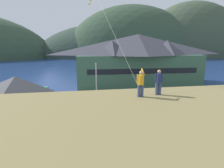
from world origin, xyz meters
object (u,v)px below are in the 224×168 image
Objects in this scene: person_kite_flyer at (141,83)px; moored_boat_wharfside at (90,74)px; parked_car_back_row_right at (67,106)px; parked_car_lone_by_shed at (128,123)px; storage_shed_near_lot at (17,99)px; parked_car_corner_spot at (168,99)px; parked_car_mid_row_near at (169,118)px; person_companion at (159,81)px; harbor_lodge at (138,58)px; parked_car_mid_row_far at (210,95)px; wharf_dock at (102,76)px; parking_light_pole at (96,79)px.

moored_boat_wharfside is at bearing 92.39° from person_kite_flyer.
parked_car_back_row_right is 1.00× the size of parked_car_lone_by_shed.
parked_car_corner_spot is at bearing 7.02° from storage_shed_near_lot.
storage_shed_near_lot is 18.05m from parked_car_mid_row_near.
person_companion is at bearing -84.65° from parked_car_lone_by_shed.
harbor_lodge is 22.60m from parked_car_back_row_right.
moored_boat_wharfside is 1.61× the size of parked_car_mid_row_far.
wharf_dock is 2.33× the size of parked_car_mid_row_far.
parked_car_lone_by_shed is at bearing -85.85° from moored_boat_wharfside.
parked_car_lone_by_shed is (2.53, -34.79, 0.34)m from moored_boat_wharfside.
parked_car_corner_spot is (10.74, -27.37, 0.34)m from moored_boat_wharfside.
harbor_lodge is 6.75× the size of parked_car_mid_row_near.
parked_car_mid_row_near is at bearing 55.73° from person_companion.
person_kite_flyer reaches higher than parked_car_mid_row_near.
parking_light_pole is 17.64m from person_companion.
parked_car_mid_row_near is 2.35× the size of person_kite_flyer.
moored_boat_wharfside is at bearing 166.45° from wharf_dock.
parked_car_corner_spot and parked_car_back_row_right have the same top height.
harbor_lodge reaches higher than wharf_dock.
parked_car_lone_by_shed is 5.05m from parked_car_mid_row_near.
harbor_lodge is 29.76m from person_companion.
harbor_lodge is 14.45m from wharf_dock.
moored_boat_wharfside reaches higher than parked_car_corner_spot.
parked_car_back_row_right is at bearing -176.81° from parked_car_corner_spot.
person_companion is at bearing -124.27° from parked_car_mid_row_near.
parked_car_mid_row_far is 18.91m from parking_light_pole.
harbor_lodge is at bearing 70.48° from parked_car_lone_by_shed.
wharf_dock is at bearing 89.49° from person_companion.
parked_car_lone_by_shed is 0.68× the size of parking_light_pole.
person_companion reaches higher than parking_light_pole.
person_companion is (1.37, 0.27, -0.02)m from person_kite_flyer.
wharf_dock is 5.42× the size of person_kite_flyer.
parked_car_mid_row_near is (-3.06, -22.24, -5.03)m from harbor_lodge.
moored_boat_wharfside is 1.60× the size of parked_car_mid_row_near.
wharf_dock is 28.46m from parked_car_back_row_right.
harbor_lodge reaches higher than parked_car_corner_spot.
moored_boat_wharfside is 3.74× the size of person_kite_flyer.
harbor_lodge reaches higher than storage_shed_near_lot.
parked_car_mid_row_near is at bearing -54.72° from parking_light_pole.
storage_shed_near_lot is 17.36m from person_companion.
parked_car_mid_row_far is 2.33× the size of person_kite_flyer.
moored_boat_wharfside is 1.11× the size of parking_light_pole.
person_kite_flyer reaches higher than wharf_dock.
person_kite_flyer is at bearing -92.45° from wharf_dock.
parking_light_pole reaches higher than parked_car_lone_by_shed.
parked_car_lone_by_shed is 11.71m from parking_light_pole.
parked_car_lone_by_shed and parked_car_mid_row_near have the same top height.
person_kite_flyer reaches higher than parking_light_pole.
moored_boat_wharfside is at bearing 131.52° from harbor_lodge.
storage_shed_near_lot reaches higher than moored_boat_wharfside.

